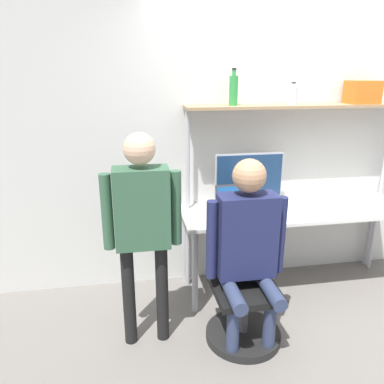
{
  "coord_description": "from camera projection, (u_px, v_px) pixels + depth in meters",
  "views": [
    {
      "loc": [
        -1.43,
        -2.56,
        1.91
      ],
      "look_at": [
        -1.01,
        -0.11,
        1.11
      ],
      "focal_mm": 35.0,
      "sensor_mm": 36.0,
      "label": 1
    }
  ],
  "objects": [
    {
      "name": "ground_plane",
      "position": [
        305.0,
        305.0,
        3.22
      ],
      "size": [
        12.0,
        12.0,
        0.0
      ],
      "primitive_type": "plane",
      "color": "slate"
    },
    {
      "name": "wall_back",
      "position": [
        285.0,
        136.0,
        3.44
      ],
      "size": [
        8.0,
        0.06,
        2.7
      ],
      "color": "silver",
      "rests_on": "ground_plane"
    },
    {
      "name": "desk",
      "position": [
        295.0,
        217.0,
        3.32
      ],
      "size": [
        2.02,
        0.62,
        0.76
      ],
      "color": "silver",
      "rests_on": "ground_plane"
    },
    {
      "name": "shelf_unit",
      "position": [
        294.0,
        131.0,
        3.26
      ],
      "size": [
        1.92,
        0.26,
        1.65
      ],
      "color": "#997A56",
      "rests_on": "ground_plane"
    },
    {
      "name": "monitor",
      "position": [
        249.0,
        178.0,
        3.28
      ],
      "size": [
        0.61,
        0.2,
        0.48
      ],
      "color": "#B7B7BC",
      "rests_on": "desk"
    },
    {
      "name": "laptop",
      "position": [
        234.0,
        208.0,
        3.11
      ],
      "size": [
        0.29,
        0.26,
        0.26
      ],
      "color": "#333338",
      "rests_on": "desk"
    },
    {
      "name": "cell_phone",
      "position": [
        262.0,
        217.0,
        3.09
      ],
      "size": [
        0.07,
        0.15,
        0.01
      ],
      "color": "#264C8C",
      "rests_on": "desk"
    },
    {
      "name": "office_chair",
      "position": [
        243.0,
        304.0,
        2.78
      ],
      "size": [
        0.56,
        0.56,
        0.89
      ],
      "color": "black",
      "rests_on": "ground_plane"
    },
    {
      "name": "person_seated",
      "position": [
        248.0,
        241.0,
        2.58
      ],
      "size": [
        0.57,
        0.47,
        1.37
      ],
      "color": "#2D3856",
      "rests_on": "ground_plane"
    },
    {
      "name": "person_standing",
      "position": [
        142.0,
        217.0,
        2.52
      ],
      "size": [
        0.53,
        0.21,
        1.55
      ],
      "color": "black",
      "rests_on": "ground_plane"
    },
    {
      "name": "bottle_green",
      "position": [
        234.0,
        90.0,
        3.06
      ],
      "size": [
        0.07,
        0.07,
        0.3
      ],
      "color": "#2D8C3F",
      "rests_on": "shelf_unit"
    },
    {
      "name": "bottle_clear",
      "position": [
        293.0,
        95.0,
        3.16
      ],
      "size": [
        0.07,
        0.07,
        0.18
      ],
      "color": "silver",
      "rests_on": "shelf_unit"
    },
    {
      "name": "storage_box",
      "position": [
        362.0,
        92.0,
        3.26
      ],
      "size": [
        0.25,
        0.21,
        0.19
      ],
      "color": "#D1661E",
      "rests_on": "shelf_unit"
    }
  ]
}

